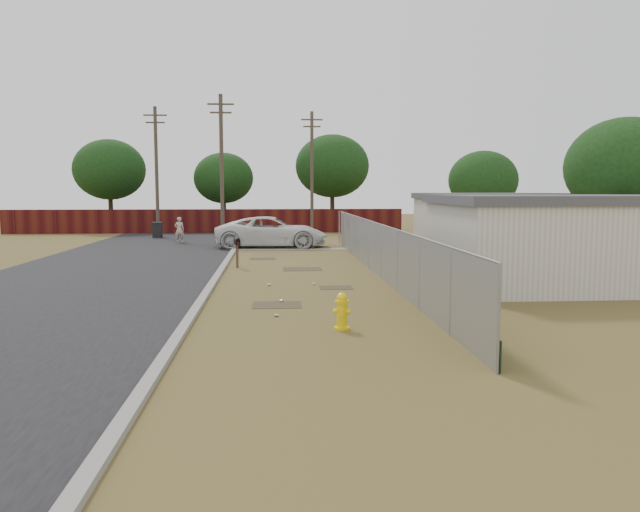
{
  "coord_description": "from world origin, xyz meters",
  "views": [
    {
      "loc": [
        -0.88,
        -22.61,
        3.3
      ],
      "look_at": [
        0.65,
        -2.18,
        1.1
      ],
      "focal_mm": 35.0,
      "sensor_mm": 36.0,
      "label": 1
    }
  ],
  "objects": [
    {
      "name": "chainlink_fence",
      "position": [
        3.12,
        1.03,
        0.8
      ],
      "size": [
        0.1,
        27.06,
        2.02
      ],
      "color": "gray",
      "rests_on": "ground"
    },
    {
      "name": "pickup_truck",
      "position": [
        -1.0,
        12.92,
        0.88
      ],
      "size": [
        6.42,
        3.15,
        1.76
      ],
      "primitive_type": "imported",
      "rotation": [
        0.0,
        0.0,
        1.53
      ],
      "color": "silver",
      "rests_on": "ground"
    },
    {
      "name": "houses",
      "position": [
        9.7,
        3.13,
        1.56
      ],
      "size": [
        9.3,
        17.24,
        3.1
      ],
      "color": "silver",
      "rests_on": "ground"
    },
    {
      "name": "scattered_litter",
      "position": [
        -0.06,
        -2.76,
        0.04
      ],
      "size": [
        2.12,
        10.18,
        0.07
      ],
      "color": "silver",
      "rests_on": "ground"
    },
    {
      "name": "privacy_fence",
      "position": [
        -6.0,
        25.0,
        0.9
      ],
      "size": [
        30.0,
        0.12,
        1.8
      ],
      "primitive_type": "cube",
      "color": "#4C1710",
      "rests_on": "ground"
    },
    {
      "name": "mailbox",
      "position": [
        -2.42,
        3.69,
        1.0
      ],
      "size": [
        0.3,
        0.55,
        1.27
      ],
      "color": "brown",
      "rests_on": "ground"
    },
    {
      "name": "street",
      "position": [
        -6.76,
        8.05,
        0.02
      ],
      "size": [
        15.1,
        60.0,
        0.12
      ],
      "color": "black",
      "rests_on": "ground"
    },
    {
      "name": "fire_hydrant",
      "position": [
        0.71,
        -8.24,
        0.43
      ],
      "size": [
        0.45,
        0.45,
        0.92
      ],
      "color": "yellow",
      "rests_on": "ground"
    },
    {
      "name": "trash_bin",
      "position": [
        -8.81,
        20.66,
        0.54
      ],
      "size": [
        0.73,
        0.76,
        1.06
      ],
      "color": "black",
      "rests_on": "ground"
    },
    {
      "name": "ground",
      "position": [
        0.0,
        0.0,
        0.0
      ],
      "size": [
        120.0,
        120.0,
        0.0
      ],
      "primitive_type": "plane",
      "color": "brown",
      "rests_on": "ground"
    },
    {
      "name": "utility_poles",
      "position": [
        -3.67,
        20.67,
        4.69
      ],
      "size": [
        12.6,
        8.24,
        9.0
      ],
      "color": "brown",
      "rests_on": "ground"
    },
    {
      "name": "pedestrian",
      "position": [
        -6.7,
        16.47,
        0.8
      ],
      "size": [
        0.6,
        0.41,
        1.6
      ],
      "primitive_type": "imported",
      "rotation": [
        0.0,
        0.0,
        3.2
      ],
      "color": "#C1A68E",
      "rests_on": "ground"
    },
    {
      "name": "horizon_trees",
      "position": [
        0.84,
        23.56,
        4.63
      ],
      "size": [
        33.32,
        31.94,
        7.78
      ],
      "color": "#322616",
      "rests_on": "ground"
    }
  ]
}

